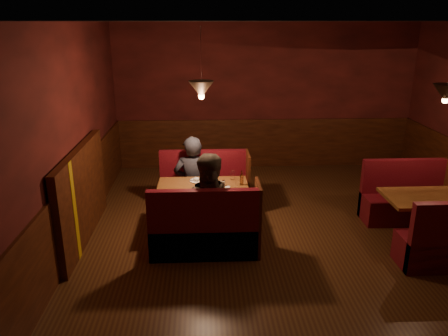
{
  "coord_description": "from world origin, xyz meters",
  "views": [
    {
      "loc": [
        -1.25,
        -5.22,
        2.9
      ],
      "look_at": [
        -0.97,
        0.56,
        0.95
      ],
      "focal_mm": 35.0,
      "sensor_mm": 36.0,
      "label": 1
    }
  ],
  "objects_px": {
    "main_table": "(204,196)",
    "diner_a": "(192,165)",
    "main_bench_far": "(205,192)",
    "main_bench_near": "(206,234)",
    "second_bench_far": "(405,201)",
    "diner_b": "(213,191)",
    "second_table": "(428,208)"
  },
  "relations": [
    {
      "from": "second_bench_far",
      "to": "main_table",
      "type": "bearing_deg",
      "value": -175.8
    },
    {
      "from": "second_table",
      "to": "diner_b",
      "type": "distance_m",
      "value": 2.94
    },
    {
      "from": "main_table",
      "to": "diner_a",
      "type": "distance_m",
      "value": 0.71
    },
    {
      "from": "second_table",
      "to": "second_bench_far",
      "type": "height_order",
      "value": "second_bench_far"
    },
    {
      "from": "main_table",
      "to": "diner_a",
      "type": "bearing_deg",
      "value": 105.74
    },
    {
      "from": "main_table",
      "to": "main_bench_far",
      "type": "height_order",
      "value": "main_bench_far"
    },
    {
      "from": "main_bench_far",
      "to": "second_table",
      "type": "height_order",
      "value": "main_bench_far"
    },
    {
      "from": "main_bench_far",
      "to": "diner_a",
      "type": "xyz_separation_m",
      "value": [
        -0.19,
        -0.1,
        0.49
      ]
    },
    {
      "from": "second_bench_far",
      "to": "diner_b",
      "type": "bearing_deg",
      "value": -165.13
    },
    {
      "from": "main_bench_near",
      "to": "diner_b",
      "type": "bearing_deg",
      "value": 58.68
    },
    {
      "from": "second_table",
      "to": "diner_a",
      "type": "relative_size",
      "value": 0.73
    },
    {
      "from": "second_table",
      "to": "second_bench_far",
      "type": "bearing_deg",
      "value": 87.8
    },
    {
      "from": "main_bench_far",
      "to": "diner_a",
      "type": "height_order",
      "value": "diner_a"
    },
    {
      "from": "main_bench_near",
      "to": "second_bench_far",
      "type": "height_order",
      "value": "main_bench_near"
    },
    {
      "from": "main_bench_far",
      "to": "second_bench_far",
      "type": "height_order",
      "value": "main_bench_far"
    },
    {
      "from": "main_bench_far",
      "to": "second_table",
      "type": "distance_m",
      "value": 3.26
    },
    {
      "from": "second_bench_far",
      "to": "diner_a",
      "type": "distance_m",
      "value": 3.31
    },
    {
      "from": "second_bench_far",
      "to": "diner_b",
      "type": "xyz_separation_m",
      "value": [
        -2.95,
        -0.78,
        0.54
      ]
    },
    {
      "from": "main_table",
      "to": "diner_a",
      "type": "xyz_separation_m",
      "value": [
        -0.18,
        0.63,
        0.27
      ]
    },
    {
      "from": "main_bench_far",
      "to": "main_table",
      "type": "bearing_deg",
      "value": -91.06
    },
    {
      "from": "main_bench_near",
      "to": "diner_b",
      "type": "relative_size",
      "value": 0.85
    },
    {
      "from": "main_bench_near",
      "to": "second_table",
      "type": "height_order",
      "value": "main_bench_near"
    },
    {
      "from": "main_table",
      "to": "main_bench_far",
      "type": "relative_size",
      "value": 0.91
    },
    {
      "from": "main_bench_near",
      "to": "second_bench_far",
      "type": "xyz_separation_m",
      "value": [
        3.05,
        0.95,
        -0.01
      ]
    },
    {
      "from": "main_bench_near",
      "to": "second_table",
      "type": "relative_size",
      "value": 1.2
    },
    {
      "from": "diner_a",
      "to": "second_bench_far",
      "type": "bearing_deg",
      "value": 171.51
    },
    {
      "from": "main_table",
      "to": "second_bench_far",
      "type": "distance_m",
      "value": 3.08
    },
    {
      "from": "main_table",
      "to": "second_bench_far",
      "type": "bearing_deg",
      "value": 4.2
    },
    {
      "from": "main_table",
      "to": "main_bench_far",
      "type": "bearing_deg",
      "value": 88.94
    },
    {
      "from": "main_bench_far",
      "to": "main_bench_near",
      "type": "bearing_deg",
      "value": -90.0
    },
    {
      "from": "main_bench_far",
      "to": "diner_a",
      "type": "bearing_deg",
      "value": -153.04
    },
    {
      "from": "main_bench_far",
      "to": "diner_b",
      "type": "relative_size",
      "value": 0.85
    }
  ]
}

